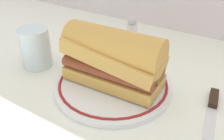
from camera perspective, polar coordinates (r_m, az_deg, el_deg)
ground_plane at (r=0.53m, az=-1.17°, el=-3.45°), size 1.50×1.50×0.00m
plate at (r=0.51m, az=-0.00°, el=-3.52°), size 0.25×0.25×0.01m
sausage_sandwich at (r=0.48m, az=-0.00°, el=2.87°), size 0.21×0.09×0.12m
drinking_glass at (r=0.61m, az=-17.49°, el=4.51°), size 0.07×0.07×0.09m
salt_shaker at (r=0.71m, az=4.74°, el=9.67°), size 0.03×0.03×0.07m
butter_knife at (r=0.50m, az=22.60°, el=-8.31°), size 0.04×0.14×0.01m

